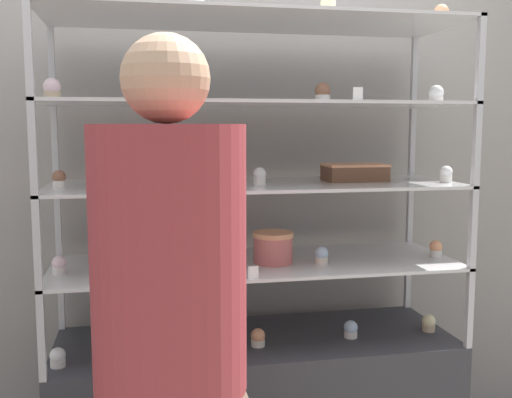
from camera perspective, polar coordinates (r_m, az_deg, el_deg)
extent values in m
cube|color=gray|center=(2.73, -1.74, 4.31)|extent=(8.00, 0.05, 2.60)
cube|color=#B7B7BC|center=(2.65, -18.09, -8.46)|extent=(0.02, 0.02, 0.31)
cube|color=#B7B7BC|center=(2.90, 14.25, -6.98)|extent=(0.02, 0.02, 0.31)
cube|color=#B7B7BC|center=(2.14, -19.77, -12.17)|extent=(0.02, 0.02, 0.31)
cube|color=#B7B7BC|center=(2.45, 19.66, -9.75)|extent=(0.02, 0.02, 0.31)
cube|color=silver|center=(2.38, 0.00, -6.12)|extent=(1.58, 0.55, 0.01)
cube|color=#B7B7BC|center=(2.58, -18.35, -1.77)|extent=(0.02, 0.02, 0.31)
cube|color=#B7B7BC|center=(2.84, 14.44, -0.87)|extent=(0.02, 0.02, 0.31)
cube|color=#B7B7BC|center=(2.07, -20.12, -3.96)|extent=(0.02, 0.02, 0.31)
cube|color=#B7B7BC|center=(2.38, 19.97, -2.55)|extent=(0.02, 0.02, 0.31)
cube|color=silver|center=(2.33, 0.00, 1.38)|extent=(1.58, 0.55, 0.01)
cube|color=#B7B7BC|center=(2.56, -18.61, 5.15)|extent=(0.02, 0.02, 0.31)
cube|color=#B7B7BC|center=(2.82, 14.63, 5.42)|extent=(0.02, 0.02, 0.31)
cube|color=#B7B7BC|center=(2.03, -20.49, 4.71)|extent=(0.02, 0.02, 0.31)
cube|color=#B7B7BC|center=(2.35, 20.28, 4.96)|extent=(0.02, 0.02, 0.31)
cube|color=silver|center=(2.32, 0.00, 9.07)|extent=(1.58, 0.55, 0.01)
cube|color=#B7B7BC|center=(2.57, -18.89, 12.11)|extent=(0.02, 0.02, 0.31)
cube|color=#B7B7BC|center=(2.83, 14.83, 11.74)|extent=(0.02, 0.02, 0.31)
cube|color=#B7B7BC|center=(2.05, -20.87, 13.45)|extent=(0.02, 0.02, 0.31)
cube|color=#B7B7BC|center=(2.37, 20.61, 12.52)|extent=(0.02, 0.02, 0.31)
cube|color=silver|center=(2.35, 0.00, 16.69)|extent=(1.58, 0.55, 0.01)
cylinder|color=#C66660|center=(2.34, 1.64, -4.87)|extent=(0.15, 0.15, 0.10)
cylinder|color=#E5996B|center=(2.33, 1.65, -3.40)|extent=(0.16, 0.16, 0.02)
cube|color=brown|center=(2.45, 9.38, 2.40)|extent=(0.24, 0.15, 0.06)
cube|color=#E5996B|center=(2.45, 9.39, 3.21)|extent=(0.25, 0.16, 0.01)
cylinder|color=white|center=(2.30, -18.34, -14.61)|extent=(0.05, 0.05, 0.03)
sphere|color=white|center=(2.28, -18.37, -13.95)|extent=(0.06, 0.06, 0.06)
cylinder|color=beige|center=(2.33, -8.92, -13.96)|extent=(0.05, 0.05, 0.03)
sphere|color=white|center=(2.32, -8.93, -13.30)|extent=(0.06, 0.06, 0.06)
cylinder|color=beige|center=(2.37, 0.19, -13.52)|extent=(0.05, 0.05, 0.03)
sphere|color=#E5996B|center=(2.36, 0.19, -12.88)|extent=(0.06, 0.06, 0.06)
cylinder|color=white|center=(2.49, 9.00, -12.60)|extent=(0.05, 0.05, 0.03)
sphere|color=silver|center=(2.48, 9.01, -11.98)|extent=(0.06, 0.06, 0.06)
cylinder|color=#CCB28C|center=(2.63, 16.12, -11.70)|extent=(0.05, 0.05, 0.03)
sphere|color=#F4EAB2|center=(2.62, 16.14, -11.11)|extent=(0.06, 0.06, 0.06)
cube|color=white|center=(2.18, -12.07, -15.39)|extent=(0.04, 0.00, 0.04)
cylinder|color=white|center=(2.29, -18.22, -6.47)|extent=(0.05, 0.05, 0.03)
sphere|color=silver|center=(2.28, -18.25, -5.78)|extent=(0.05, 0.05, 0.05)
cylinder|color=beige|center=(2.30, -5.45, -6.10)|extent=(0.05, 0.05, 0.03)
sphere|color=silver|center=(2.29, -5.45, -5.42)|extent=(0.05, 0.05, 0.05)
cylinder|color=beige|center=(2.35, 6.27, -5.83)|extent=(0.05, 0.05, 0.03)
sphere|color=silver|center=(2.34, 6.28, -5.16)|extent=(0.05, 0.05, 0.05)
cylinder|color=white|center=(2.57, 16.73, -4.96)|extent=(0.05, 0.05, 0.03)
sphere|color=#E5996B|center=(2.57, 16.76, -4.35)|extent=(0.05, 0.05, 0.05)
cube|color=white|center=(2.11, -0.26, -7.00)|extent=(0.04, 0.00, 0.04)
cylinder|color=white|center=(2.23, -18.22, 1.32)|extent=(0.05, 0.05, 0.03)
sphere|color=#8C5B42|center=(2.23, -18.25, 2.02)|extent=(0.05, 0.05, 0.05)
cylinder|color=beige|center=(2.20, -9.22, 1.49)|extent=(0.05, 0.05, 0.03)
sphere|color=silver|center=(2.19, -9.24, 2.20)|extent=(0.05, 0.05, 0.05)
cylinder|color=white|center=(2.26, 0.28, 1.72)|extent=(0.05, 0.05, 0.03)
sphere|color=white|center=(2.25, 0.28, 2.42)|extent=(0.05, 0.05, 0.05)
cylinder|color=white|center=(2.47, 17.65, 1.85)|extent=(0.05, 0.05, 0.03)
sphere|color=white|center=(2.47, 17.67, 2.48)|extent=(0.05, 0.05, 0.05)
cube|color=white|center=(2.02, -11.32, 1.20)|extent=(0.04, 0.00, 0.04)
cylinder|color=#CCB28C|center=(2.17, -18.83, 9.33)|extent=(0.06, 0.06, 0.02)
sphere|color=silver|center=(2.17, -18.86, 10.08)|extent=(0.06, 0.06, 0.06)
cylinder|color=#CCB28C|center=(2.17, -5.41, 9.67)|extent=(0.06, 0.06, 0.02)
sphere|color=#F4EAB2|center=(2.17, -5.42, 10.42)|extent=(0.06, 0.06, 0.06)
cylinder|color=white|center=(2.28, 6.37, 9.52)|extent=(0.06, 0.06, 0.02)
sphere|color=#8C5B42|center=(2.28, 6.38, 10.24)|extent=(0.06, 0.06, 0.06)
cylinder|color=white|center=(2.51, 16.76, 9.03)|extent=(0.06, 0.06, 0.02)
sphere|color=white|center=(2.51, 16.78, 9.68)|extent=(0.06, 0.06, 0.06)
cube|color=white|center=(2.16, 9.68, 9.87)|extent=(0.04, 0.00, 0.04)
cylinder|color=white|center=(2.24, -19.08, 17.23)|extent=(0.05, 0.05, 0.02)
cylinder|color=white|center=(2.22, -5.74, 17.66)|extent=(0.05, 0.05, 0.02)
sphere|color=white|center=(2.23, -5.75, 18.34)|extent=(0.06, 0.06, 0.06)
cylinder|color=beige|center=(2.28, 6.87, 17.36)|extent=(0.05, 0.05, 0.02)
sphere|color=#F4EAB2|center=(2.29, 6.88, 18.02)|extent=(0.06, 0.06, 0.06)
cylinder|color=beige|center=(2.53, 17.22, 16.09)|extent=(0.05, 0.05, 0.02)
sphere|color=#E5996B|center=(2.53, 17.24, 16.69)|extent=(0.06, 0.06, 0.06)
cylinder|color=#993338|center=(1.50, -8.30, -5.71)|extent=(0.38, 0.38, 0.67)
sphere|color=tan|center=(1.47, -8.61, 11.28)|extent=(0.22, 0.22, 0.22)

